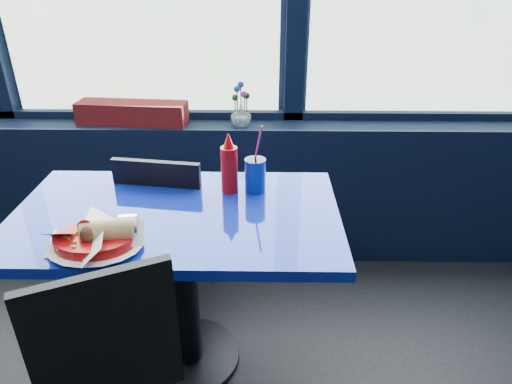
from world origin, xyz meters
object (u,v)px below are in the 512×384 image
food_basket (96,239)px  ketchup_bottle (229,166)px  near_table (180,253)px  chair_near_back (165,225)px  planter_box (132,113)px  soda_cup (255,174)px  flower_vase (241,113)px

food_basket → ketchup_bottle: 0.57m
near_table → food_basket: size_ratio=3.74×
chair_near_back → planter_box: size_ratio=1.50×
soda_cup → food_basket: bearing=-140.0°
near_table → flower_vase: (0.20, 0.82, 0.30)m
flower_vase → soda_cup: soda_cup is taller
flower_vase → ketchup_bottle: size_ratio=0.92×
planter_box → flower_vase: size_ratio=2.51×
flower_vase → food_basket: size_ratio=0.71×
flower_vase → food_basket: flower_vase is taller
near_table → chair_near_back: bearing=111.5°
chair_near_back → food_basket: (-0.08, -0.56, 0.29)m
near_table → chair_near_back: size_ratio=1.40×
soda_cup → chair_near_back: bearing=160.9°
planter_box → soda_cup: 0.93m
planter_box → flower_vase: 0.57m
planter_box → food_basket: 1.09m
near_table → ketchup_bottle: bearing=42.2°
chair_near_back → planter_box: bearing=-57.3°
ketchup_bottle → soda_cup: (0.10, 0.01, -0.04)m
flower_vase → near_table: bearing=-104.1°
near_table → flower_vase: bearing=75.9°
food_basket → near_table: bearing=65.2°
food_basket → ketchup_bottle: (0.40, 0.41, 0.07)m
planter_box → ketchup_bottle: (0.55, -0.67, 0.00)m
near_table → planter_box: size_ratio=2.10×
near_table → ketchup_bottle: size_ratio=4.86×
chair_near_back → ketchup_bottle: 0.51m
flower_vase → planter_box: bearing=177.2°
near_table → food_basket: food_basket is taller
chair_near_back → food_basket: 0.64m
near_table → flower_vase: size_ratio=5.27×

